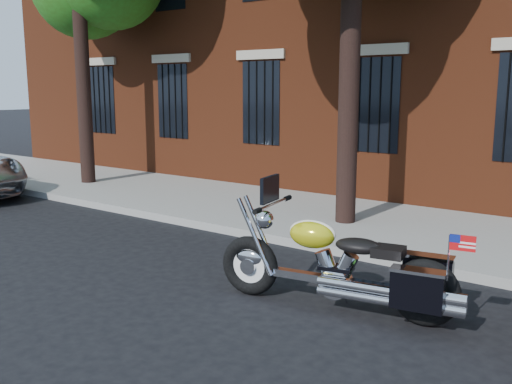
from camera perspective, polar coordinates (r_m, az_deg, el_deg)
The scene contains 4 objects.
ground at distance 8.57m, azimuth -3.36°, elevation -7.05°, with size 120.00×120.00×0.00m, color black.
curb at distance 9.60m, azimuth 1.96°, elevation -4.66°, with size 40.00×0.16×0.15m, color gray.
sidewalk at distance 11.15m, azimuth 7.49°, elevation -2.62°, with size 40.00×3.60×0.15m, color gray.
motorcycle at distance 6.67m, azimuth 8.81°, elevation -7.63°, with size 3.05×1.17×1.52m.
Camera 1 is at (5.28, -6.24, 2.56)m, focal length 40.00 mm.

